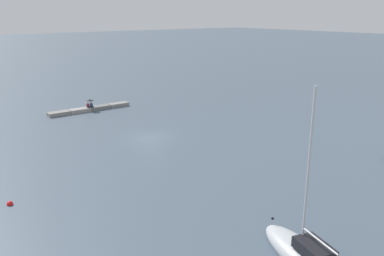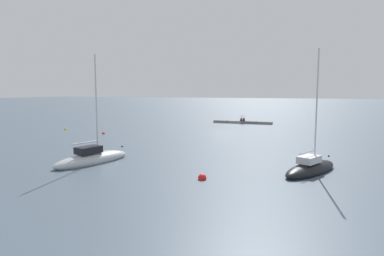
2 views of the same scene
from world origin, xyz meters
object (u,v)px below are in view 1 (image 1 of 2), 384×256
(person_seated_blue_left, at_px, (91,105))
(person_seated_maroon_right, at_px, (88,106))
(umbrella_open_black, at_px, (90,100))
(mooring_buoy_mid, at_px, (10,204))

(person_seated_blue_left, xyz_separation_m, person_seated_maroon_right, (0.56, 0.07, 0.00))
(umbrella_open_black, bearing_deg, mooring_buoy_mid, 54.85)
(person_seated_maroon_right, height_order, mooring_buoy_mid, person_seated_maroon_right)
(person_seated_blue_left, relative_size, person_seated_maroon_right, 1.00)
(umbrella_open_black, xyz_separation_m, mooring_buoy_mid, (17.47, 24.80, -1.57))
(person_seated_blue_left, relative_size, mooring_buoy_mid, 1.60)
(person_seated_maroon_right, distance_m, umbrella_open_black, 0.90)
(person_seated_blue_left, height_order, person_seated_maroon_right, same)
(person_seated_blue_left, height_order, mooring_buoy_mid, person_seated_blue_left)
(person_seated_maroon_right, relative_size, umbrella_open_black, 0.58)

